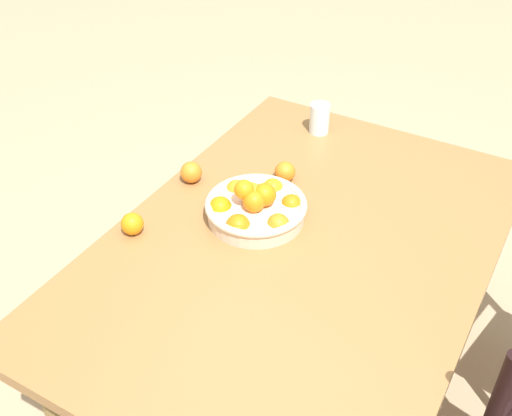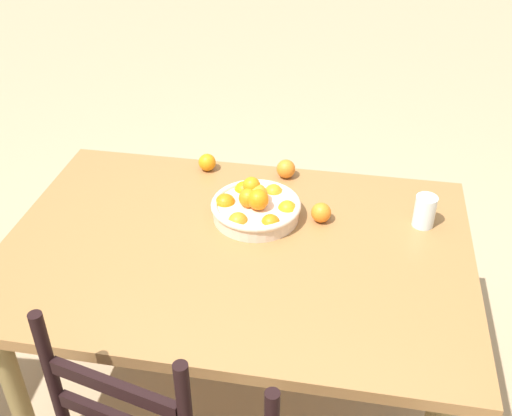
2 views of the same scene
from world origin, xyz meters
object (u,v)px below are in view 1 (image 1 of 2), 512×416
fruit_bowl (255,207)px  orange_loose_1 (285,172)px  orange_loose_0 (132,224)px  drinking_glass (320,118)px  dining_table (298,261)px  orange_loose_2 (191,172)px

fruit_bowl → orange_loose_1: fruit_bowl is taller
fruit_bowl → orange_loose_0: (0.25, -0.29, -0.01)m
fruit_bowl → drinking_glass: 0.60m
dining_table → orange_loose_1: size_ratio=22.08×
fruit_bowl → orange_loose_0: fruit_bowl is taller
fruit_bowl → drinking_glass: bearing=-174.5°
fruit_bowl → orange_loose_2: bearing=-103.4°
orange_loose_1 → orange_loose_2: (0.16, -0.28, 0.00)m
orange_loose_2 → drinking_glass: size_ratio=0.64×
orange_loose_1 → orange_loose_2: bearing=-59.3°
fruit_bowl → orange_loose_2: (-0.07, -0.29, -0.01)m
orange_loose_1 → drinking_glass: 0.36m
dining_table → orange_loose_2: (-0.11, -0.47, 0.11)m
orange_loose_2 → orange_loose_0: bearing=0.3°
orange_loose_1 → orange_loose_0: bearing=-29.5°
orange_loose_1 → orange_loose_2: orange_loose_2 is taller
dining_table → drinking_glass: size_ratio=13.55×
dining_table → orange_loose_2: orange_loose_2 is taller
orange_loose_0 → orange_loose_1: (-0.48, 0.27, 0.00)m
dining_table → orange_loose_2: 0.49m
fruit_bowl → orange_loose_1: 0.24m
fruit_bowl → orange_loose_2: size_ratio=4.34×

